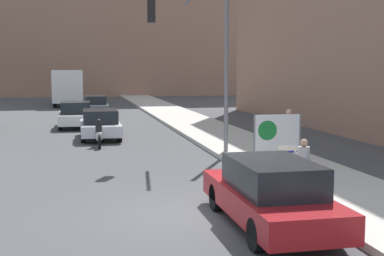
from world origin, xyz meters
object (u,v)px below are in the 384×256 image
car_on_road_distant (96,105)px  city_bus_on_road (68,85)px  pedestrian_behind (289,132)px  car_on_road_midblock (76,115)px  parked_car_curbside (270,193)px  seated_protester (304,159)px  protest_banner (277,137)px  motorcycle_on_road (99,134)px  car_on_road_nearest (100,124)px  traffic_light_pole (199,45)px

car_on_road_distant → city_bus_on_road: (-2.15, 12.08, 1.19)m
pedestrian_behind → car_on_road_midblock: size_ratio=0.41×
pedestrian_behind → parked_car_curbside: 8.69m
seated_protester → car_on_road_distant: size_ratio=0.30×
seated_protester → protest_banner: (0.52, 3.46, 0.20)m
motorcycle_on_road → car_on_road_nearest: bearing=86.1°
protest_banner → city_bus_on_road: (-7.54, 35.41, 0.84)m
parked_car_curbside → car_on_road_nearest: (-2.93, 15.53, -0.02)m
parked_car_curbside → motorcycle_on_road: bearing=103.5°
parked_car_curbside → car_on_road_nearest: bearing=100.7°
traffic_light_pole → car_on_road_midblock: bearing=112.4°
car_on_road_midblock → motorcycle_on_road: size_ratio=1.95×
motorcycle_on_road → car_on_road_distant: bearing=88.6°
seated_protester → car_on_road_midblock: 18.77m
pedestrian_behind → parked_car_curbside: bearing=-146.1°
seated_protester → traffic_light_pole: size_ratio=0.20×
car_on_road_midblock → car_on_road_distant: 9.23m
protest_banner → motorcycle_on_road: 8.56m
seated_protester → parked_car_curbside: bearing=-124.8°
traffic_light_pole → motorcycle_on_road: bearing=136.8°
motorcycle_on_road → city_bus_on_road: bearing=93.4°
protest_banner → motorcycle_on_road: size_ratio=0.80×
protest_banner → car_on_road_distant: 23.95m
city_bus_on_road → traffic_light_pole: bearing=-80.5°
traffic_light_pole → city_bus_on_road: size_ratio=0.52×
seated_protester → car_on_road_midblock: size_ratio=0.30×
traffic_light_pole → car_on_road_midblock: traffic_light_pole is taller
pedestrian_behind → traffic_light_pole: traffic_light_pole is taller
seated_protester → car_on_road_nearest: 13.33m
pedestrian_behind → car_on_road_nearest: bearing=99.4°
traffic_light_pole → protest_banner: bearing=-52.7°
car_on_road_nearest → car_on_road_midblock: bearing=102.4°
protest_banner → traffic_light_pole: 4.73m
car_on_road_midblock → seated_protester: bearing=-70.4°
car_on_road_distant → city_bus_on_road: bearing=100.1°
car_on_road_distant → motorcycle_on_road: bearing=-91.4°
motorcycle_on_road → traffic_light_pole: bearing=-43.2°
traffic_light_pole → car_on_road_midblock: 12.87m
parked_car_curbside → car_on_road_distant: 30.14m
car_on_road_nearest → motorcycle_on_road: bearing=-93.9°
parked_car_curbside → seated_protester: bearing=55.8°
seated_protester → car_on_road_midblock: bearing=109.0°
parked_car_curbside → car_on_road_nearest: size_ratio=1.15×
car_on_road_nearest → car_on_road_midblock: size_ratio=0.99×
car_on_road_midblock → car_on_road_distant: bearing=81.0°
car_on_road_nearest → parked_car_curbside: bearing=-79.3°
pedestrian_behind → car_on_road_distant: pedestrian_behind is taller
pedestrian_behind → motorcycle_on_road: (-6.74, 5.06, -0.53)m
seated_protester → pedestrian_behind: pedestrian_behind is taller
parked_car_curbside → car_on_road_distant: size_ratio=1.14×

